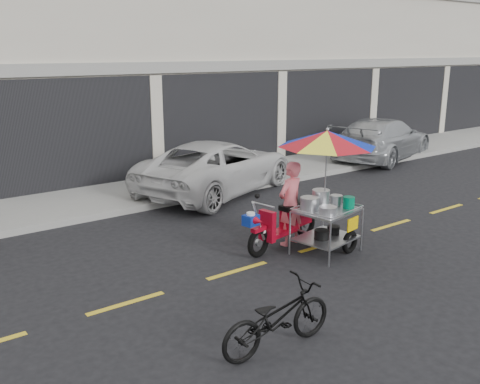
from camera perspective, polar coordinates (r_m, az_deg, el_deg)
ground at (r=10.21m, az=8.84°, el=-5.65°), size 90.00×90.00×0.00m
sidewalk at (r=14.40m, az=-6.83°, el=0.82°), size 45.00×3.00×0.15m
shophouse_block at (r=19.80m, az=-7.51°, el=16.76°), size 36.00×8.11×10.40m
centerline at (r=10.21m, az=8.84°, el=-5.63°), size 42.00×0.10×0.01m
white_pickup at (r=13.71m, az=-2.44°, el=2.74°), size 5.28×3.78×1.34m
silver_pickup at (r=18.51m, az=14.94°, el=5.52°), size 5.15×3.22×1.39m
near_bicycle at (r=6.66m, az=3.98°, el=-13.22°), size 1.62×0.61×0.84m
food_vendor_rig at (r=9.61m, az=7.78°, el=1.93°), size 2.49×2.02×2.26m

